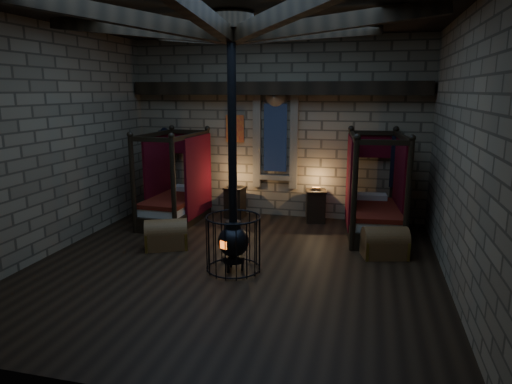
% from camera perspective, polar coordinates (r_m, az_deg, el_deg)
% --- Properties ---
extents(room, '(7.02, 7.02, 4.29)m').
position_cam_1_polar(room, '(7.61, -2.87, 18.15)').
color(room, black).
rests_on(room, ground).
extents(bed_left, '(1.13, 2.03, 2.07)m').
position_cam_1_polar(bed_left, '(10.74, -9.99, -1.02)').
color(bed_left, black).
rests_on(bed_left, ground).
extents(bed_right, '(1.27, 2.13, 2.13)m').
position_cam_1_polar(bed_right, '(9.91, 14.46, -2.29)').
color(bed_right, black).
rests_on(bed_right, ground).
extents(trunk_left, '(0.93, 0.79, 0.59)m').
position_cam_1_polar(trunk_left, '(9.04, -11.16, -5.32)').
color(trunk_left, brown).
rests_on(trunk_left, ground).
extents(trunk_right, '(0.90, 0.69, 0.59)m').
position_cam_1_polar(trunk_right, '(8.74, 15.79, -6.19)').
color(trunk_right, brown).
rests_on(trunk_right, ground).
extents(nightstand_left, '(0.51, 0.49, 0.91)m').
position_cam_1_polar(nightstand_left, '(10.98, -2.64, -1.23)').
color(nightstand_left, black).
rests_on(nightstand_left, ground).
extents(nightstand_right, '(0.55, 0.53, 0.82)m').
position_cam_1_polar(nightstand_right, '(10.69, 7.46, -1.70)').
color(nightstand_right, black).
rests_on(nightstand_right, ground).
extents(stove, '(0.93, 0.93, 4.05)m').
position_cam_1_polar(stove, '(7.72, -2.84, -5.62)').
color(stove, black).
rests_on(stove, ground).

